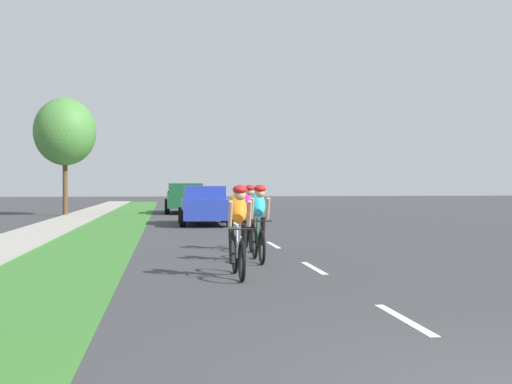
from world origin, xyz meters
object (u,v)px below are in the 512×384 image
object	(u,v)px
cyclist_lead	(238,230)
cyclist_distant	(249,217)
street_tree_near	(65,132)
pickup_dark_green	(185,198)
cyclist_trailing	(258,222)
sedan_blue	(204,205)

from	to	relation	value
cyclist_lead	cyclist_distant	bearing A→B (deg)	80.50
street_tree_near	pickup_dark_green	bearing A→B (deg)	19.03
cyclist_trailing	cyclist_distant	bearing A→B (deg)	87.57
pickup_dark_green	street_tree_near	distance (m)	7.29
cyclist_lead	cyclist_distant	world-z (taller)	same
cyclist_lead	street_tree_near	xyz separation A→B (m)	(-6.28, 22.68, 3.42)
cyclist_distant	cyclist_trailing	bearing A→B (deg)	-92.43
sedan_blue	street_tree_near	bearing A→B (deg)	128.77
sedan_blue	street_tree_near	world-z (taller)	street_tree_near
cyclist_distant	street_tree_near	world-z (taller)	street_tree_near
cyclist_trailing	sedan_blue	xyz separation A→B (m)	(-0.39, 12.34, -0.04)
cyclist_distant	sedan_blue	xyz separation A→B (m)	(-0.49, 10.01, -0.04)
sedan_blue	pickup_dark_green	bearing A→B (deg)	92.53
cyclist_trailing	pickup_dark_green	world-z (taller)	pickup_dark_green
cyclist_trailing	pickup_dark_green	xyz separation A→B (m)	(-0.84, 22.59, 0.02)
cyclist_distant	sedan_blue	size ratio (longest dim) A/B	0.40
cyclist_distant	pickup_dark_green	size ratio (longest dim) A/B	0.34
cyclist_distant	pickup_dark_green	world-z (taller)	pickup_dark_green
cyclist_lead	cyclist_distant	size ratio (longest dim) A/B	1.00
cyclist_distant	street_tree_near	bearing A→B (deg)	111.17
cyclist_trailing	cyclist_distant	world-z (taller)	same
cyclist_lead	street_tree_near	size ratio (longest dim) A/B	0.29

